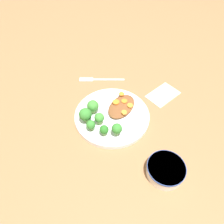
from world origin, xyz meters
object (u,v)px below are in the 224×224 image
fork (97,79)px  napkin (163,94)px  plate (112,115)px  dip_bowl (166,170)px

fork → napkin: bearing=161.4°
plate → dip_bowl: size_ratio=2.37×
dip_bowl → fork: dip_bowl is taller
plate → fork: (-0.15, -0.18, -0.01)m
plate → napkin: plate is taller
plate → napkin: (-0.22, 0.12, -0.01)m
fork → napkin: size_ratio=1.19×
plate → dip_bowl: 0.29m
dip_bowl → napkin: bearing=-155.7°
plate → napkin: bearing=151.6°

